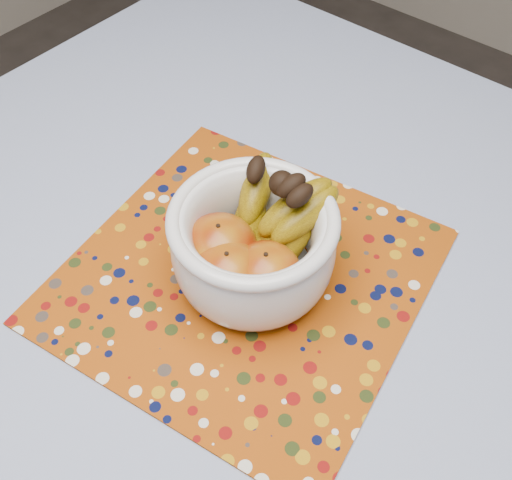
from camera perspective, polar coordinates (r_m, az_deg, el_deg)
table at (r=0.78m, az=-1.08°, el=-13.59°), size 1.20×1.20×0.75m
tablecloth at (r=0.70m, az=-1.18°, el=-10.70°), size 1.32×1.32×0.01m
placemat at (r=0.75m, az=-1.07°, el=-3.38°), size 0.47×0.47×0.00m
fruit_bowl at (r=0.70m, az=0.22°, el=0.13°), size 0.20×0.21×0.16m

